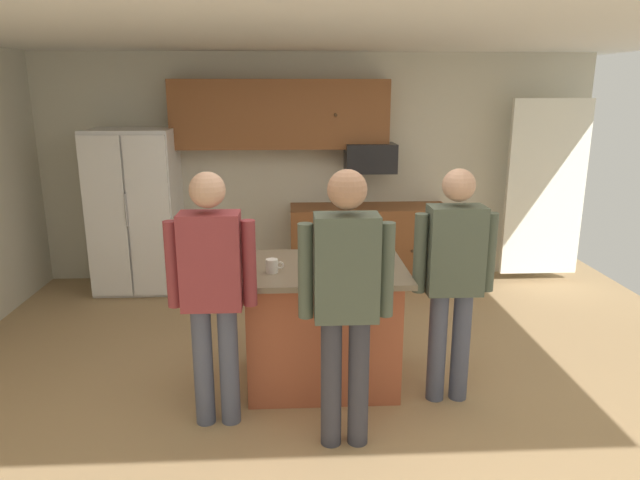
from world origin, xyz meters
The scene contains 16 objects.
floor centered at (0.00, 0.00, 0.00)m, with size 7.04×7.04×0.00m, color tan.
ceiling centered at (0.00, 0.00, 2.60)m, with size 7.04×7.04×0.00m, color white.
back_wall centered at (0.00, 2.80, 1.30)m, with size 6.40×0.10×2.60m, color beige.
french_door_window_panel centered at (2.60, 2.40, 1.10)m, with size 0.90×0.06×2.00m, color white.
cabinet_run_upper centered at (-0.40, 2.60, 1.93)m, with size 2.40×0.38×0.75m.
cabinet_run_lower centered at (0.60, 2.48, 0.45)m, with size 1.80×0.63×0.90m.
refrigerator centered at (-2.00, 2.38, 0.89)m, with size 0.91×0.76×1.79m.
microwave_over_range centered at (0.60, 2.50, 1.45)m, with size 0.56×0.40×0.32m, color black.
kitchen_island centered at (-0.07, 0.13, 0.47)m, with size 1.22×0.93×0.93m.
person_guest_right centered at (0.82, -0.17, 0.97)m, with size 0.57×0.22×1.68m.
person_guest_left centered at (-0.80, -0.40, 0.99)m, with size 0.57×0.22×1.71m.
person_host_foreground centered at (0.03, -0.68, 1.02)m, with size 0.57×0.23×1.75m.
glass_short_whisky centered at (0.18, 0.19, 0.99)m, with size 0.07×0.07×0.12m.
mug_blue_stoneware centered at (-0.43, -0.01, 0.98)m, with size 0.13×0.09×0.10m.
tumbler_amber centered at (-0.09, 0.09, 1.00)m, with size 0.07×0.07×0.14m.
glass_pilsner centered at (0.34, 0.12, 1.01)m, with size 0.07×0.07×0.16m.
Camera 1 is at (-0.29, -3.86, 2.18)m, focal length 31.95 mm.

